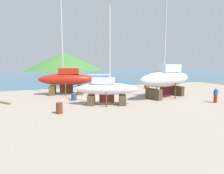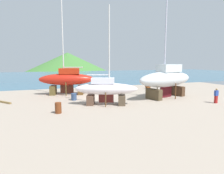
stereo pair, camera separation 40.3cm
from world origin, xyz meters
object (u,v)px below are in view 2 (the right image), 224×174
at_px(barrel_tipped_left, 58,108).
at_px(barrel_tipped_right, 148,87).
at_px(sailboat_far_slipway, 106,89).
at_px(sailboat_small_center, 67,79).
at_px(barrel_by_slipway, 74,97).
at_px(sailboat_large_starboard, 167,79).
at_px(worker, 216,96).

xyz_separation_m(barrel_tipped_left, barrel_tipped_right, (15.45, 11.02, -0.16)).
bearing_deg(sailboat_far_slipway, sailboat_small_center, 132.04).
bearing_deg(barrel_by_slipway, sailboat_large_starboard, -11.14).
bearing_deg(sailboat_small_center, sailboat_large_starboard, 164.01).
relative_size(sailboat_far_slipway, barrel_tipped_left, 10.54).
xyz_separation_m(sailboat_large_starboard, worker, (2.95, -4.74, -1.51)).
relative_size(sailboat_small_center, barrel_tipped_left, 13.51).
bearing_deg(barrel_tipped_right, worker, -86.20).
xyz_separation_m(sailboat_far_slipway, worker, (11.38, -3.36, -0.82)).
height_order(sailboat_large_starboard, barrel_tipped_right, sailboat_large_starboard).
height_order(sailboat_large_starboard, sailboat_small_center, sailboat_large_starboard).
relative_size(sailboat_small_center, worker, 7.97).
relative_size(sailboat_large_starboard, sailboat_far_slipway, 1.40).
distance_m(sailboat_small_center, barrel_tipped_right, 13.65).
height_order(barrel_by_slipway, barrel_tipped_right, barrel_by_slipway).
distance_m(sailboat_small_center, barrel_tipped_left, 9.97).
relative_size(sailboat_large_starboard, sailboat_small_center, 1.09).
xyz_separation_m(barrel_by_slipway, barrel_tipped_right, (13.26, 5.71, -0.09)).
distance_m(barrel_by_slipway, barrel_tipped_right, 14.44).
bearing_deg(barrel_tipped_left, sailboat_small_center, 78.34).
bearing_deg(sailboat_far_slipway, barrel_by_slipway, 148.99).
relative_size(sailboat_large_starboard, barrel_by_slipway, 17.47).
bearing_deg(barrel_tipped_right, barrel_by_slipway, -156.70).
distance_m(sailboat_small_center, worker, 18.25).
distance_m(worker, barrel_tipped_left, 16.38).
height_order(sailboat_small_center, worker, sailboat_small_center).
bearing_deg(barrel_tipped_left, barrel_by_slipway, 67.56).
xyz_separation_m(worker, barrel_tipped_right, (-0.84, 12.65, -0.52)).
height_order(sailboat_large_starboard, worker, sailboat_large_starboard).
bearing_deg(worker, barrel_tipped_left, -103.26).
bearing_deg(sailboat_far_slipway, barrel_tipped_left, -138.89).
height_order(sailboat_far_slipway, worker, sailboat_far_slipway).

